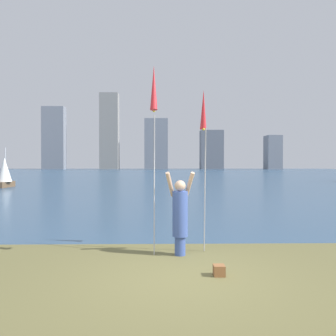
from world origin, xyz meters
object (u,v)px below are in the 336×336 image
kite_flag_left (154,95)px  sailboat_5 (5,172)px  kite_flag_right (203,115)px  bag (219,270)px  person (180,214)px

kite_flag_left → sailboat_5: 25.97m
kite_flag_right → bag: bearing=-88.3°
bag → person: bearing=114.2°
person → kite_flag_right: bearing=29.5°
sailboat_5 → kite_flag_left: bearing=-59.0°
kite_flag_right → sailboat_5: bearing=124.1°
kite_flag_left → bag: bearing=-44.0°
person → sailboat_5: sailboat_5 is taller
kite_flag_left → bag: 3.90m
kite_flag_left → sailboat_5: bearing=121.0°
kite_flag_right → bag: 3.71m
bag → sailboat_5: (-14.56, 23.37, 1.19)m
kite_flag_left → bag: size_ratio=19.72×
person → bag: 1.79m
kite_flag_left → kite_flag_right: size_ratio=1.10×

